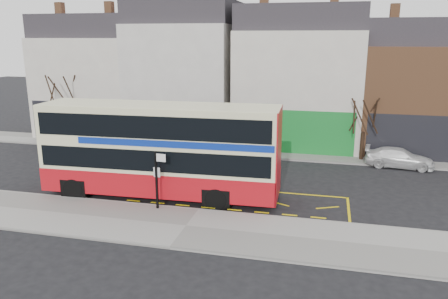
% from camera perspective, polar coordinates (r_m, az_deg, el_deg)
% --- Properties ---
extents(ground, '(120.00, 120.00, 0.00)m').
position_cam_1_polar(ground, '(21.46, -3.04, -7.76)').
color(ground, black).
rests_on(ground, ground).
extents(pavement, '(40.00, 4.00, 0.15)m').
position_cam_1_polar(pavement, '(19.42, -4.98, -10.05)').
color(pavement, gray).
rests_on(pavement, ground).
extents(kerb, '(40.00, 0.15, 0.15)m').
position_cam_1_polar(kerb, '(21.10, -3.33, -7.94)').
color(kerb, gray).
rests_on(kerb, ground).
extents(far_pavement, '(50.00, 3.00, 0.15)m').
position_cam_1_polar(far_pavement, '(31.60, 2.60, -0.23)').
color(far_pavement, gray).
rests_on(far_pavement, ground).
extents(road_markings, '(14.00, 3.40, 0.01)m').
position_cam_1_polar(road_markings, '(22.88, -1.90, -6.27)').
color(road_markings, yellow).
rests_on(road_markings, ground).
extents(terrace_far_left, '(8.00, 8.01, 10.80)m').
position_cam_1_polar(terrace_far_left, '(39.19, -16.17, 9.16)').
color(terrace_far_left, beige).
rests_on(terrace_far_left, ground).
extents(terrace_left, '(8.00, 8.01, 11.80)m').
position_cam_1_polar(terrace_left, '(35.91, -4.85, 10.03)').
color(terrace_left, silver).
rests_on(terrace_left, ground).
extents(terrace_green_shop, '(9.00, 8.01, 11.30)m').
position_cam_1_polar(terrace_green_shop, '(34.21, 9.83, 9.22)').
color(terrace_green_shop, beige).
rests_on(terrace_green_shop, ground).
extents(terrace_right, '(9.00, 8.01, 10.30)m').
position_cam_1_polar(terrace_right, '(34.85, 24.83, 7.37)').
color(terrace_right, '#915C3A').
rests_on(terrace_right, ground).
extents(double_decker_bus, '(12.23, 3.23, 4.85)m').
position_cam_1_polar(double_decker_bus, '(22.50, -8.23, 0.02)').
color(double_decker_bus, beige).
rests_on(double_decker_bus, ground).
extents(bus_stop_post, '(0.70, 0.15, 2.82)m').
position_cam_1_polar(bus_stop_post, '(20.77, -8.67, -3.22)').
color(bus_stop_post, black).
rests_on(bus_stop_post, pavement).
extents(car_silver, '(4.54, 3.02, 1.44)m').
position_cam_1_polar(car_silver, '(34.25, -16.66, 1.44)').
color(car_silver, silver).
rests_on(car_silver, ground).
extents(car_grey, '(4.57, 2.63, 1.42)m').
position_cam_1_polar(car_grey, '(29.74, -0.50, 0.11)').
color(car_grey, '#47494F').
rests_on(car_grey, ground).
extents(car_white, '(4.39, 2.17, 1.23)m').
position_cam_1_polar(car_white, '(30.03, 21.91, -1.02)').
color(car_white, white).
rests_on(car_white, ground).
extents(street_tree_left, '(3.13, 3.13, 6.76)m').
position_cam_1_polar(street_tree_left, '(35.86, -20.55, 8.02)').
color(street_tree_left, black).
rests_on(street_tree_left, ground).
extents(street_tree_right, '(2.53, 2.53, 5.45)m').
position_cam_1_polar(street_tree_right, '(29.98, 17.96, 5.38)').
color(street_tree_right, black).
rests_on(street_tree_right, ground).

